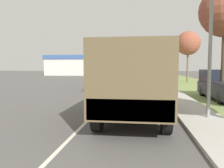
{
  "coord_description": "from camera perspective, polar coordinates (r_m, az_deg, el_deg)",
  "views": [
    {
      "loc": [
        2.04,
        -0.45,
        2.1
      ],
      "look_at": [
        0.71,
        9.93,
        1.3
      ],
      "focal_mm": 35.0,
      "sensor_mm": 36.0,
      "label": 1
    }
  ],
  "objects": [
    {
      "name": "ground_plane",
      "position": [
        40.56,
        4.41,
        1.38
      ],
      "size": [
        180.0,
        180.0,
        0.0
      ],
      "primitive_type": "plane",
      "color": "#565451"
    },
    {
      "name": "lamp_post",
      "position": [
        9.54,
        23.17,
        15.72
      ],
      "size": [
        1.69,
        0.24,
        6.52
      ],
      "color": "gray",
      "rests_on": "sidewalk_right"
    },
    {
      "name": "lane_centre_stripe",
      "position": [
        40.56,
        4.41,
        1.38
      ],
      "size": [
        0.12,
        120.0,
        0.0
      ],
      "color": "silver",
      "rests_on": "ground"
    },
    {
      "name": "car_nearest_ahead",
      "position": [
        20.47,
        -3.15,
        0.49
      ],
      "size": [
        1.78,
        3.96,
        1.62
      ],
      "color": "black",
      "rests_on": "ground"
    },
    {
      "name": "car_farthest_ahead",
      "position": [
        62.37,
        7.22,
        3.04
      ],
      "size": [
        1.8,
        4.7,
        1.56
      ],
      "color": "silver",
      "rests_on": "ground"
    },
    {
      "name": "tree_far_right",
      "position": [
        33.1,
        19.27,
        9.99
      ],
      "size": [
        3.35,
        3.35,
        7.16
      ],
      "color": "brown",
      "rests_on": "grass_strip_right"
    },
    {
      "name": "car_third_ahead",
      "position": [
        40.09,
        6.97,
        2.24
      ],
      "size": [
        1.9,
        3.97,
        1.41
      ],
      "color": "silver",
      "rests_on": "ground"
    },
    {
      "name": "building_distant",
      "position": [
        60.97,
        -10.34,
        4.82
      ],
      "size": [
        12.87,
        9.17,
        5.27
      ],
      "color": "beige",
      "rests_on": "ground"
    },
    {
      "name": "sidewalk_right",
      "position": [
        40.58,
        10.77,
        1.4
      ],
      "size": [
        1.8,
        120.0,
        0.12
      ],
      "color": "beige",
      "rests_on": "ground"
    },
    {
      "name": "car_second_ahead",
      "position": [
        32.59,
        7.47,
        1.73
      ],
      "size": [
        1.71,
        4.7,
        1.37
      ],
      "color": "maroon",
      "rests_on": "ground"
    },
    {
      "name": "military_truck",
      "position": [
        8.92,
        5.58,
        1.29
      ],
      "size": [
        2.5,
        6.59,
        2.91
      ],
      "color": "#545B3D",
      "rests_on": "ground"
    },
    {
      "name": "car_fourth_ahead",
      "position": [
        48.48,
        3.01,
        2.74
      ],
      "size": [
        1.78,
        4.17,
        1.66
      ],
      "color": "#336B3D",
      "rests_on": "ground"
    },
    {
      "name": "pickup_truck",
      "position": [
        16.09,
        27.01,
        -0.39
      ],
      "size": [
        2.03,
        5.51,
        1.93
      ],
      "color": "black",
      "rests_on": "grass_strip_right"
    },
    {
      "name": "grass_strip_right",
      "position": [
        41.08,
        16.91,
        1.25
      ],
      "size": [
        7.0,
        120.0,
        0.02
      ],
      "color": "olive",
      "rests_on": "ground"
    }
  ]
}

